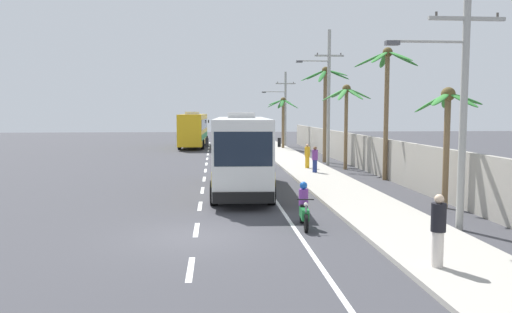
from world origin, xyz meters
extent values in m
plane|color=#3A3A3F|center=(0.00, 0.00, 0.00)|extent=(160.00, 160.00, 0.00)
cube|color=#A8A399|center=(6.80, 10.00, 0.07)|extent=(3.20, 90.00, 0.14)
cube|color=white|center=(0.00, -3.29, 0.00)|extent=(0.16, 2.00, 0.01)
cube|color=white|center=(0.00, 0.89, 0.00)|extent=(0.16, 2.00, 0.01)
cube|color=white|center=(0.00, 5.07, 0.00)|extent=(0.16, 2.00, 0.01)
cube|color=white|center=(0.00, 9.25, 0.00)|extent=(0.16, 2.00, 0.01)
cube|color=white|center=(0.00, 13.43, 0.00)|extent=(0.16, 2.00, 0.01)
cube|color=white|center=(0.00, 17.60, 0.00)|extent=(0.16, 2.00, 0.01)
cube|color=white|center=(0.00, 21.78, 0.00)|extent=(0.16, 2.00, 0.01)
cube|color=white|center=(0.00, 25.96, 0.00)|extent=(0.16, 2.00, 0.01)
cube|color=white|center=(0.00, 30.14, 0.00)|extent=(0.16, 2.00, 0.01)
cube|color=white|center=(0.00, 34.32, 0.00)|extent=(0.16, 2.00, 0.01)
cube|color=white|center=(0.00, 38.50, 0.00)|extent=(0.16, 2.00, 0.01)
cube|color=white|center=(0.00, 42.67, 0.00)|extent=(0.16, 2.00, 0.01)
cube|color=white|center=(0.00, 46.85, 0.00)|extent=(0.16, 2.00, 0.01)
cube|color=white|center=(3.28, 15.00, 0.00)|extent=(0.14, 70.00, 0.01)
cube|color=#9E998E|center=(10.60, 14.00, 1.16)|extent=(0.24, 60.00, 2.32)
cube|color=silver|center=(1.94, 8.94, 1.99)|extent=(2.88, 10.74, 3.20)
cube|color=#192333|center=(1.95, 9.14, 2.55)|extent=(2.88, 9.89, 1.02)
cube|color=#192333|center=(1.72, 3.66, 2.47)|extent=(2.26, 0.19, 1.34)
cube|color=yellow|center=(1.94, 8.94, 1.27)|extent=(2.91, 10.53, 0.58)
cube|color=black|center=(1.72, 3.57, 0.59)|extent=(2.41, 0.26, 0.44)
cube|color=#B7B7B7|center=(1.99, 10.27, 3.73)|extent=(1.44, 2.40, 0.28)
cube|color=black|center=(3.14, 3.81, 2.71)|extent=(0.12, 0.08, 0.36)
cube|color=black|center=(0.33, 3.92, 2.71)|extent=(0.12, 0.08, 0.36)
cylinder|color=black|center=(2.99, 5.16, 0.52)|extent=(0.36, 1.05, 1.04)
cylinder|color=black|center=(0.59, 5.26, 0.52)|extent=(0.36, 1.05, 1.04)
cylinder|color=black|center=(3.27, 12.08, 0.52)|extent=(0.36, 1.05, 1.04)
cylinder|color=black|center=(0.87, 12.18, 0.52)|extent=(0.36, 1.05, 1.04)
cube|color=gold|center=(-1.67, 39.45, 1.99)|extent=(2.81, 11.24, 3.20)
cube|color=#192333|center=(-1.68, 39.25, 2.55)|extent=(2.81, 10.35, 1.03)
cube|color=#192333|center=(-1.47, 44.99, 2.47)|extent=(2.22, 0.18, 1.35)
cube|color=#1E843D|center=(-1.67, 39.45, 1.27)|extent=(2.84, 11.02, 0.58)
cube|color=black|center=(-1.47, 45.08, 0.59)|extent=(2.37, 0.24, 0.44)
cube|color=#B7B7B7|center=(-1.72, 38.06, 3.73)|extent=(1.41, 2.50, 0.28)
cube|color=black|center=(-2.86, 44.83, 2.71)|extent=(0.12, 0.08, 0.36)
cube|color=black|center=(-0.09, 44.73, 2.71)|extent=(0.12, 0.08, 0.36)
cylinder|color=black|center=(-2.71, 43.40, 0.52)|extent=(0.36, 1.05, 1.04)
cylinder|color=black|center=(-0.35, 43.31, 0.52)|extent=(0.36, 1.05, 1.04)
cylinder|color=black|center=(-2.97, 36.15, 0.52)|extent=(0.36, 1.05, 1.04)
cylinder|color=black|center=(-0.61, 36.06, 0.52)|extent=(0.36, 1.05, 1.04)
cylinder|color=black|center=(3.56, 0.25, 0.30)|extent=(0.15, 0.61, 0.60)
cylinder|color=black|center=(3.67, 1.61, 0.30)|extent=(0.17, 0.61, 0.60)
cube|color=#1E7F38|center=(3.61, 0.88, 0.52)|extent=(0.32, 1.12, 0.36)
cube|color=black|center=(3.63, 1.18, 0.72)|extent=(0.29, 0.62, 0.12)
cylinder|color=gray|center=(3.57, 0.37, 0.60)|extent=(0.08, 0.32, 0.67)
cylinder|color=black|center=(3.58, 0.47, 1.04)|extent=(0.56, 0.08, 0.04)
sphere|color=#EAEACC|center=(3.57, 0.35, 0.90)|extent=(0.14, 0.14, 0.14)
cylinder|color=#75388E|center=(3.63, 1.13, 1.00)|extent=(0.32, 0.32, 0.56)
sphere|color=blue|center=(3.63, 1.13, 1.41)|extent=(0.26, 0.26, 0.26)
cylinder|color=black|center=(4.09, 17.83, 0.30)|extent=(0.11, 0.60, 0.60)
cylinder|color=black|center=(4.06, 19.19, 0.30)|extent=(0.13, 0.60, 0.60)
cube|color=#1947B2|center=(4.08, 18.46, 0.52)|extent=(0.26, 1.10, 0.36)
cube|color=black|center=(4.07, 18.76, 0.72)|extent=(0.25, 0.60, 0.12)
cylinder|color=gray|center=(4.09, 17.95, 0.60)|extent=(0.07, 0.32, 0.67)
cylinder|color=black|center=(4.09, 18.05, 1.04)|extent=(0.56, 0.05, 0.04)
sphere|color=#EAEACC|center=(4.09, 17.93, 0.90)|extent=(0.14, 0.14, 0.14)
cylinder|color=#2D7A47|center=(4.07, 18.71, 1.01)|extent=(0.32, 0.32, 0.59)
sphere|color=white|center=(4.07, 18.71, 1.44)|extent=(0.26, 0.26, 0.26)
cylinder|color=gold|center=(6.79, 17.37, 0.53)|extent=(0.28, 0.28, 0.79)
cylinder|color=gold|center=(6.79, 17.37, 1.24)|extent=(0.36, 0.36, 0.62)
sphere|color=tan|center=(6.79, 17.37, 1.65)|extent=(0.21, 0.21, 0.21)
cylinder|color=navy|center=(6.81, 14.95, 0.53)|extent=(0.28, 0.28, 0.78)
cylinder|color=#75388E|center=(6.81, 14.95, 1.23)|extent=(0.36, 0.36, 0.62)
sphere|color=brown|center=(6.81, 14.95, 1.64)|extent=(0.22, 0.22, 0.22)
cylinder|color=beige|center=(6.02, -4.02, 0.58)|extent=(0.28, 0.28, 0.88)
cylinder|color=black|center=(6.02, -4.02, 1.36)|extent=(0.36, 0.36, 0.69)
sphere|color=beige|center=(6.02, -4.02, 1.81)|extent=(0.23, 0.23, 0.23)
cylinder|color=#9E9E99|center=(8.70, 0.18, 4.05)|extent=(0.24, 0.24, 8.10)
cube|color=#9E9E99|center=(8.70, 0.18, 6.87)|extent=(2.54, 0.12, 0.12)
cylinder|color=#4C4742|center=(7.68, 0.18, 6.99)|extent=(0.08, 0.08, 0.16)
cylinder|color=#4C4742|center=(9.71, 0.18, 6.99)|extent=(0.08, 0.08, 0.16)
cylinder|color=#9E9E99|center=(7.48, 0.18, 6.14)|extent=(2.43, 0.09, 0.09)
cube|color=#4C4C51|center=(6.26, 0.18, 6.08)|extent=(0.44, 0.24, 0.14)
cylinder|color=#9E9E99|center=(8.80, 20.04, 4.85)|extent=(0.24, 0.24, 9.69)
cube|color=#9E9E99|center=(8.80, 20.04, 7.87)|extent=(2.12, 0.12, 0.12)
cylinder|color=#4C4742|center=(7.95, 20.04, 7.99)|extent=(0.08, 0.08, 0.16)
cylinder|color=#4C4742|center=(9.64, 20.04, 7.99)|extent=(0.08, 0.08, 0.16)
cylinder|color=#9E9E99|center=(7.72, 20.04, 7.49)|extent=(2.15, 0.09, 0.09)
cube|color=#4C4C51|center=(6.65, 20.04, 7.43)|extent=(0.44, 0.24, 0.14)
cylinder|color=#9E9E99|center=(8.49, 39.91, 4.14)|extent=(0.24, 0.24, 8.27)
cube|color=#9E9E99|center=(8.49, 39.91, 6.98)|extent=(2.22, 0.12, 0.12)
cylinder|color=#4C4742|center=(7.60, 39.91, 7.10)|extent=(0.08, 0.08, 0.16)
cylinder|color=#4C4742|center=(9.38, 39.91, 7.10)|extent=(0.08, 0.08, 0.16)
cylinder|color=#9E9E99|center=(7.29, 39.91, 6.08)|extent=(2.41, 0.09, 0.09)
cube|color=#4C4C51|center=(6.08, 39.91, 6.02)|extent=(0.44, 0.24, 0.14)
cylinder|color=brown|center=(9.43, 17.53, 2.69)|extent=(0.24, 0.24, 5.38)
ellipsoid|color=#3D893D|center=(10.27, 17.52, 5.11)|extent=(1.73, 0.38, 0.85)
ellipsoid|color=#3D893D|center=(9.99, 18.21, 5.23)|extent=(1.42, 1.62, 0.61)
ellipsoid|color=#3D893D|center=(9.12, 18.33, 5.17)|extent=(0.97, 1.78, 0.72)
ellipsoid|color=#3D893D|center=(8.62, 17.60, 5.05)|extent=(1.71, 0.50, 0.96)
ellipsoid|color=#3D893D|center=(8.99, 16.84, 5.05)|extent=(1.22, 1.61, 0.96)
ellipsoid|color=#3D893D|center=(9.78, 16.78, 5.07)|extent=(1.04, 1.69, 0.92)
sphere|color=brown|center=(9.43, 17.53, 5.43)|extent=(0.56, 0.56, 0.56)
cylinder|color=brown|center=(9.07, 22.35, 3.49)|extent=(0.30, 0.30, 6.98)
ellipsoid|color=#28702D|center=(10.03, 22.47, 6.72)|extent=(2.01, 0.61, 0.82)
ellipsoid|color=#28702D|center=(9.39, 23.29, 6.81)|extent=(0.99, 2.03, 0.65)
ellipsoid|color=#28702D|center=(8.49, 23.14, 6.76)|extent=(1.47, 1.83, 0.75)
ellipsoid|color=#28702D|center=(8.13, 22.41, 6.65)|extent=(1.95, 0.49, 0.96)
ellipsoid|color=#28702D|center=(8.65, 21.56, 6.56)|extent=(1.18, 1.80, 1.14)
ellipsoid|color=#28702D|center=(9.73, 21.60, 6.80)|extent=(1.61, 1.75, 0.67)
sphere|color=brown|center=(9.07, 22.35, 7.03)|extent=(0.56, 0.56, 0.56)
cylinder|color=brown|center=(10.33, 12.22, 3.58)|extent=(0.26, 0.26, 7.17)
ellipsoid|color=#337F33|center=(11.27, 12.31, 6.88)|extent=(1.96, 0.55, 0.89)
ellipsoid|color=#337F33|center=(10.45, 13.16, 6.89)|extent=(0.61, 1.97, 0.86)
ellipsoid|color=#337F33|center=(9.50, 12.65, 6.86)|extent=(1.87, 1.20, 0.93)
ellipsoid|color=#337F33|center=(9.66, 11.55, 6.88)|extent=(1.62, 1.62, 0.88)
ellipsoid|color=#337F33|center=(10.71, 11.34, 6.93)|extent=(1.11, 1.94, 0.80)
sphere|color=brown|center=(10.33, 12.22, 7.22)|extent=(0.56, 0.56, 0.56)
cylinder|color=brown|center=(9.93, 3.86, 2.28)|extent=(0.24, 0.24, 4.55)
ellipsoid|color=#337F33|center=(10.65, 3.85, 4.42)|extent=(1.48, 0.38, 0.58)
ellipsoid|color=#337F33|center=(10.17, 4.51, 4.36)|extent=(0.84, 1.47, 0.71)
ellipsoid|color=#337F33|center=(9.40, 4.24, 4.27)|extent=(1.31, 1.09, 0.88)
ellipsoid|color=#337F33|center=(9.40, 3.39, 4.39)|extent=(1.33, 1.24, 0.63)
ellipsoid|color=#337F33|center=(10.22, 3.23, 4.36)|extent=(0.93, 1.46, 0.70)
sphere|color=brown|center=(9.93, 3.86, 4.60)|extent=(0.56, 0.56, 0.56)
cylinder|color=brown|center=(7.69, 35.93, 2.52)|extent=(0.29, 0.29, 5.03)
ellipsoid|color=#28702D|center=(8.46, 35.81, 4.67)|extent=(1.66, 0.61, 1.03)
ellipsoid|color=#28702D|center=(8.22, 36.63, 4.91)|extent=(1.36, 1.64, 0.57)
ellipsoid|color=#28702D|center=(7.53, 36.70, 4.67)|extent=(0.68, 1.66, 1.02)
ellipsoid|color=#28702D|center=(6.91, 36.16, 4.74)|extent=(1.72, 0.82, 0.89)
ellipsoid|color=#28702D|center=(6.90, 35.59, 4.85)|extent=(1.76, 1.02, 0.67)
ellipsoid|color=#28702D|center=(7.49, 35.13, 4.76)|extent=(0.78, 1.73, 0.86)
ellipsoid|color=#28702D|center=(8.14, 35.22, 4.79)|extent=(1.22, 1.65, 0.79)
sphere|color=brown|center=(7.69, 35.93, 5.08)|extent=(0.56, 0.56, 0.56)
camera|label=1|loc=(0.63, -15.55, 3.92)|focal=35.18mm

